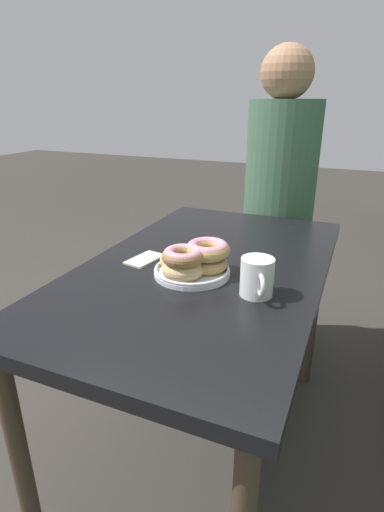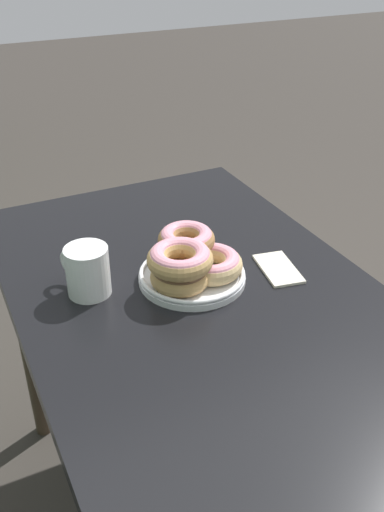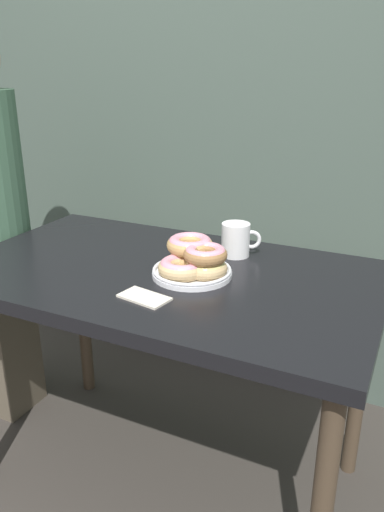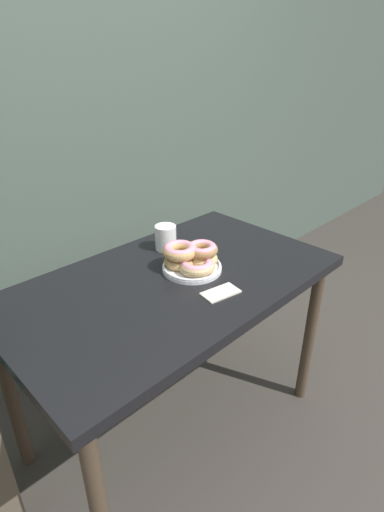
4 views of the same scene
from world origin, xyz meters
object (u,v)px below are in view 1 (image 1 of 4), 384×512
(person_figure, at_px, (279,201))
(napkin, at_px, (145,259))
(dining_table, at_px, (206,288))
(coffee_mug, at_px, (257,277))
(donut_plate, at_px, (193,261))

(person_figure, bearing_deg, napkin, -17.08)
(dining_table, distance_m, coffee_mug, 0.29)
(dining_table, height_order, donut_plate, donut_plate)
(dining_table, distance_m, napkin, 0.22)
(napkin, bearing_deg, coffee_mug, 75.99)
(donut_plate, distance_m, person_figure, 0.90)
(dining_table, height_order, napkin, napkin)
(coffee_mug, height_order, napkin, coffee_mug)
(napkin, bearing_deg, donut_plate, 75.83)
(dining_table, height_order, person_figure, person_figure)
(person_figure, relative_size, napkin, 10.42)
(donut_plate, relative_size, napkin, 1.75)
(dining_table, distance_m, person_figure, 0.81)
(dining_table, xyz_separation_m, donut_plate, (0.10, -0.00, 0.13))
(dining_table, height_order, coffee_mug, coffee_mug)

